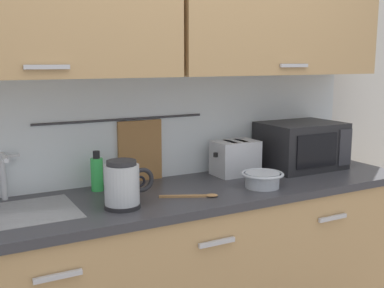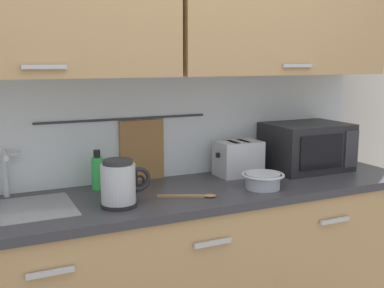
{
  "view_description": "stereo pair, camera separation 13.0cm",
  "coord_description": "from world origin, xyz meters",
  "px_view_note": "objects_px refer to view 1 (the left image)",
  "views": [
    {
      "loc": [
        -1.03,
        -1.67,
        1.52
      ],
      "look_at": [
        0.06,
        0.33,
        1.12
      ],
      "focal_mm": 44.02,
      "sensor_mm": 36.0,
      "label": 1
    },
    {
      "loc": [
        -0.91,
        -1.73,
        1.52
      ],
      "look_at": [
        0.06,
        0.33,
        1.12
      ],
      "focal_mm": 44.02,
      "sensor_mm": 36.0,
      "label": 2
    }
  ],
  "objects_px": {
    "electric_kettle": "(123,185)",
    "mug_near_sink": "(130,183)",
    "dish_soap_bottle": "(97,173)",
    "wooden_spoon": "(196,196)",
    "mixing_bowl": "(262,179)",
    "microwave": "(301,145)",
    "toaster": "(235,158)"
  },
  "relations": [
    {
      "from": "electric_kettle",
      "to": "wooden_spoon",
      "type": "relative_size",
      "value": 0.87
    },
    {
      "from": "mug_near_sink",
      "to": "toaster",
      "type": "xyz_separation_m",
      "value": [
        0.64,
        0.06,
        0.05
      ]
    },
    {
      "from": "dish_soap_bottle",
      "to": "mug_near_sink",
      "type": "distance_m",
      "value": 0.17
    },
    {
      "from": "toaster",
      "to": "wooden_spoon",
      "type": "bearing_deg",
      "value": -145.12
    },
    {
      "from": "mixing_bowl",
      "to": "toaster",
      "type": "relative_size",
      "value": 0.84
    },
    {
      "from": "mug_near_sink",
      "to": "toaster",
      "type": "bearing_deg",
      "value": 5.75
    },
    {
      "from": "dish_soap_bottle",
      "to": "mixing_bowl",
      "type": "bearing_deg",
      "value": -24.44
    },
    {
      "from": "microwave",
      "to": "mixing_bowl",
      "type": "height_order",
      "value": "microwave"
    },
    {
      "from": "microwave",
      "to": "toaster",
      "type": "xyz_separation_m",
      "value": [
        -0.43,
        0.04,
        -0.04
      ]
    },
    {
      "from": "mug_near_sink",
      "to": "mixing_bowl",
      "type": "xyz_separation_m",
      "value": [
        0.61,
        -0.23,
        -0.0
      ]
    },
    {
      "from": "electric_kettle",
      "to": "mug_near_sink",
      "type": "distance_m",
      "value": 0.24
    },
    {
      "from": "microwave",
      "to": "toaster",
      "type": "height_order",
      "value": "microwave"
    },
    {
      "from": "microwave",
      "to": "dish_soap_bottle",
      "type": "relative_size",
      "value": 2.35
    },
    {
      "from": "electric_kettle",
      "to": "mug_near_sink",
      "type": "xyz_separation_m",
      "value": [
        0.11,
        0.21,
        -0.05
      ]
    },
    {
      "from": "microwave",
      "to": "mixing_bowl",
      "type": "bearing_deg",
      "value": -151.92
    },
    {
      "from": "mug_near_sink",
      "to": "wooden_spoon",
      "type": "height_order",
      "value": "mug_near_sink"
    },
    {
      "from": "mug_near_sink",
      "to": "mixing_bowl",
      "type": "distance_m",
      "value": 0.65
    },
    {
      "from": "mixing_bowl",
      "to": "wooden_spoon",
      "type": "height_order",
      "value": "mixing_bowl"
    },
    {
      "from": "mug_near_sink",
      "to": "wooden_spoon",
      "type": "xyz_separation_m",
      "value": [
        0.24,
        -0.22,
        -0.04
      ]
    },
    {
      "from": "dish_soap_bottle",
      "to": "mixing_bowl",
      "type": "distance_m",
      "value": 0.82
    },
    {
      "from": "mug_near_sink",
      "to": "dish_soap_bottle",
      "type": "bearing_deg",
      "value": 139.25
    },
    {
      "from": "dish_soap_bottle",
      "to": "mixing_bowl",
      "type": "relative_size",
      "value": 0.92
    },
    {
      "from": "toaster",
      "to": "wooden_spoon",
      "type": "height_order",
      "value": "toaster"
    },
    {
      "from": "microwave",
      "to": "electric_kettle",
      "type": "height_order",
      "value": "microwave"
    },
    {
      "from": "dish_soap_bottle",
      "to": "electric_kettle",
      "type": "bearing_deg",
      "value": -87.04
    },
    {
      "from": "wooden_spoon",
      "to": "mug_near_sink",
      "type": "bearing_deg",
      "value": 137.78
    },
    {
      "from": "dish_soap_bottle",
      "to": "wooden_spoon",
      "type": "relative_size",
      "value": 0.75
    },
    {
      "from": "dish_soap_bottle",
      "to": "toaster",
      "type": "height_order",
      "value": "dish_soap_bottle"
    },
    {
      "from": "electric_kettle",
      "to": "mug_near_sink",
      "type": "relative_size",
      "value": 1.89
    },
    {
      "from": "microwave",
      "to": "wooden_spoon",
      "type": "distance_m",
      "value": 0.88
    },
    {
      "from": "wooden_spoon",
      "to": "mixing_bowl",
      "type": "bearing_deg",
      "value": -1.35
    },
    {
      "from": "mug_near_sink",
      "to": "wooden_spoon",
      "type": "bearing_deg",
      "value": -42.22
    }
  ]
}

